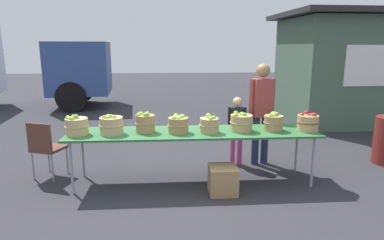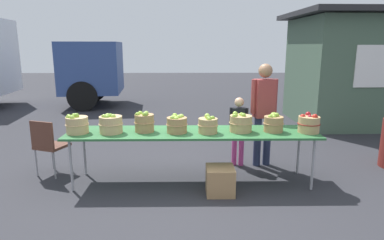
{
  "view_description": "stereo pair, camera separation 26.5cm",
  "coord_description": "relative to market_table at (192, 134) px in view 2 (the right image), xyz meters",
  "views": [
    {
      "loc": [
        -0.34,
        -4.55,
        1.93
      ],
      "look_at": [
        0.0,
        0.3,
        0.85
      ],
      "focal_mm": 31.33,
      "sensor_mm": 36.0,
      "label": 1
    },
    {
      "loc": [
        -0.07,
        -4.56,
        1.93
      ],
      "look_at": [
        0.0,
        0.3,
        0.85
      ],
      "focal_mm": 31.33,
      "sensor_mm": 36.0,
      "label": 2
    }
  ],
  "objects": [
    {
      "name": "food_kiosk",
      "position": [
        4.25,
        3.83,
        0.67
      ],
      "size": [
        3.57,
        2.98,
        2.74
      ],
      "rotation": [
        0.0,
        0.0,
        0.02
      ],
      "color": "#47604C",
      "rests_on": "ground"
    },
    {
      "name": "apple_basket_green_2",
      "position": [
        -0.67,
        0.01,
        0.17
      ],
      "size": [
        0.29,
        0.29,
        0.3
      ],
      "color": "#A87F51",
      "rests_on": "market_table"
    },
    {
      "name": "apple_basket_green_6",
      "position": [
        1.14,
        -0.01,
        0.16
      ],
      "size": [
        0.29,
        0.29,
        0.27
      ],
      "color": "#A87F51",
      "rests_on": "market_table"
    },
    {
      "name": "produce_crate",
      "position": [
        0.36,
        -0.41,
        -0.53
      ],
      "size": [
        0.37,
        0.37,
        0.37
      ],
      "primitive_type": "cube",
      "color": "#A87F51",
      "rests_on": "ground"
    },
    {
      "name": "folding_chair",
      "position": [
        -2.15,
        0.28,
        -0.21
      ],
      "size": [
        0.51,
        0.51,
        0.86
      ],
      "rotation": [
        0.0,
        0.0,
        2.78
      ],
      "color": "brown",
      "rests_on": "ground"
    },
    {
      "name": "apple_basket_green_0",
      "position": [
        -1.59,
        -0.06,
        0.16
      ],
      "size": [
        0.32,
        0.32,
        0.28
      ],
      "color": "tan",
      "rests_on": "market_table"
    },
    {
      "name": "apple_basket_green_4",
      "position": [
        0.22,
        -0.08,
        0.15
      ],
      "size": [
        0.28,
        0.28,
        0.27
      ],
      "color": "tan",
      "rests_on": "market_table"
    },
    {
      "name": "ground_plane",
      "position": [
        0.0,
        0.0,
        -0.72
      ],
      "size": [
        40.0,
        40.0,
        0.0
      ],
      "primitive_type": "plane",
      "color": "#2D2D33"
    },
    {
      "name": "apple_basket_red_0",
      "position": [
        1.62,
        -0.06,
        0.15
      ],
      "size": [
        0.31,
        0.31,
        0.27
      ],
      "color": "tan",
      "rests_on": "market_table"
    },
    {
      "name": "apple_basket_green_1",
      "position": [
        -1.13,
        -0.06,
        0.16
      ],
      "size": [
        0.33,
        0.33,
        0.28
      ],
      "color": "tan",
      "rests_on": "market_table"
    },
    {
      "name": "market_table",
      "position": [
        0.0,
        0.0,
        0.0
      ],
      "size": [
        3.5,
        0.76,
        0.75
      ],
      "color": "#2D6B38",
      "rests_on": "ground"
    },
    {
      "name": "apple_basket_green_3",
      "position": [
        -0.22,
        -0.06,
        0.16
      ],
      "size": [
        0.3,
        0.3,
        0.27
      ],
      "color": "#A87F51",
      "rests_on": "market_table"
    },
    {
      "name": "apple_basket_green_5",
      "position": [
        0.68,
        -0.01,
        0.15
      ],
      "size": [
        0.33,
        0.33,
        0.28
      ],
      "color": "tan",
      "rests_on": "market_table"
    },
    {
      "name": "vendor_adult",
      "position": [
        1.15,
        0.68,
        0.26
      ],
      "size": [
        0.43,
        0.27,
        1.66
      ],
      "rotation": [
        0.0,
        0.0,
        3.32
      ],
      "color": "#262D4C",
      "rests_on": "ground"
    },
    {
      "name": "child_customer",
      "position": [
        0.76,
        0.68,
        -0.05
      ],
      "size": [
        0.29,
        0.19,
        1.13
      ],
      "rotation": [
        0.0,
        0.0,
        2.94
      ],
      "color": "#CC3F8C",
      "rests_on": "ground"
    }
  ]
}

